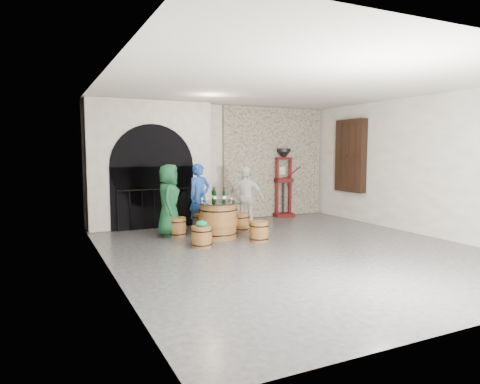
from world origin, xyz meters
name	(u,v)px	position (x,y,z in m)	size (l,w,h in m)	color
ground	(293,250)	(0.00, 0.00, 0.00)	(8.00, 8.00, 0.00)	#313134
wall_back	(216,163)	(0.00, 4.00, 1.60)	(8.00, 8.00, 0.00)	silver
wall_left	(108,173)	(-3.50, 0.00, 1.60)	(8.00, 8.00, 0.00)	silver
wall_right	(424,166)	(3.50, 0.00, 1.60)	(8.00, 8.00, 0.00)	silver
ceiling	(296,84)	(0.00, 0.00, 3.20)	(8.00, 8.00, 0.00)	beige
stone_facing_panel	(273,162)	(1.80, 3.94, 1.60)	(3.20, 0.12, 3.18)	#ADA489
arched_opening	(150,165)	(-1.90, 3.74, 1.58)	(3.10, 0.60, 3.19)	silver
shuttered_window	(350,156)	(3.38, 2.40, 1.80)	(0.23, 1.10, 2.00)	black
barrel_table	(218,220)	(-0.90, 1.69, 0.40)	(1.05, 1.05, 0.81)	#905E29
barrel_stool_left	(177,227)	(-1.67, 2.28, 0.21)	(0.44, 0.44, 0.43)	#905E29
barrel_stool_far	(202,222)	(-0.93, 2.66, 0.21)	(0.44, 0.44, 0.43)	#905E29
barrel_stool_right	(241,222)	(-0.09, 2.22, 0.21)	(0.44, 0.44, 0.43)	#905E29
barrel_stool_near_right	(259,231)	(-0.24, 0.99, 0.21)	(0.44, 0.44, 0.43)	#905E29
barrel_stool_near_left	(202,237)	(-1.56, 0.99, 0.21)	(0.44, 0.44, 0.43)	#905E29
green_cap	(202,224)	(-1.55, 0.99, 0.48)	(0.26, 0.22, 0.12)	#0B7D4D
person_green	(169,200)	(-1.82, 2.39, 0.82)	(0.80, 0.52, 1.64)	#134727
person_blue	(200,197)	(-0.94, 2.78, 0.81)	(0.59, 0.39, 1.63)	#1B4398
person_white	(245,198)	(0.10, 2.34, 0.78)	(0.91, 0.38, 1.56)	silver
wine_bottle_left	(215,196)	(-0.96, 1.74, 0.94)	(0.08, 0.08, 0.32)	black
wine_bottle_center	(224,196)	(-0.78, 1.65, 0.94)	(0.08, 0.08, 0.32)	black
wine_bottle_right	(213,195)	(-0.94, 1.89, 0.94)	(0.08, 0.08, 0.32)	black
tasting_glass_a	(207,201)	(-1.18, 1.66, 0.86)	(0.05, 0.05, 0.10)	#BF6D25
tasting_glass_b	(227,199)	(-0.64, 1.80, 0.86)	(0.05, 0.05, 0.10)	#BF6D25
tasting_glass_c	(213,199)	(-0.94, 1.90, 0.86)	(0.05, 0.05, 0.10)	#BF6D25
tasting_glass_d	(223,198)	(-0.67, 1.96, 0.86)	(0.05, 0.05, 0.10)	#BF6D25
tasting_glass_e	(231,200)	(-0.64, 1.55, 0.86)	(0.05, 0.05, 0.10)	#BF6D25
tasting_glass_f	(202,200)	(-1.24, 1.78, 0.86)	(0.05, 0.05, 0.10)	#BF6D25
side_barrel	(225,215)	(-0.20, 2.90, 0.30)	(0.45, 0.45, 0.60)	#905E29
corking_press	(284,177)	(2.02, 3.69, 1.17)	(0.83, 0.49, 2.00)	#530D0F
control_box	(282,171)	(2.05, 3.86, 1.35)	(0.18, 0.10, 0.22)	silver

